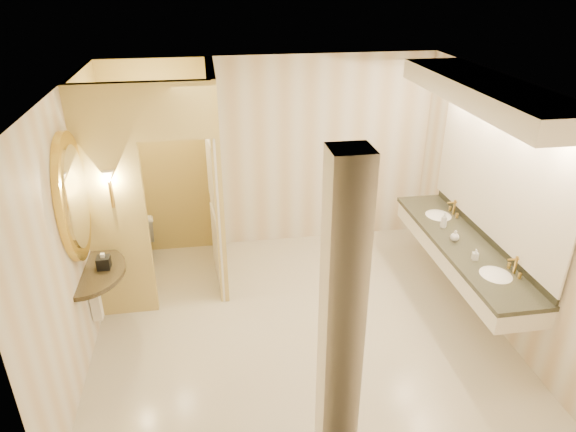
{
  "coord_description": "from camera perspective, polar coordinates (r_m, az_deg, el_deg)",
  "views": [
    {
      "loc": [
        -0.86,
        -4.77,
        3.73
      ],
      "look_at": [
        -0.07,
        0.2,
        1.26
      ],
      "focal_mm": 32.0,
      "sensor_mm": 36.0,
      "label": 1
    }
  ],
  "objects": [
    {
      "name": "soap_bottle_c",
      "position": [
        6.45,
        16.94,
        -0.42
      ],
      "size": [
        0.09,
        0.09,
        0.2
      ],
      "primitive_type": "imported",
      "rotation": [
        0.0,
        0.0,
        0.13
      ],
      "color": "#C6B28C",
      "rests_on": "vanity"
    },
    {
      "name": "wall_back",
      "position": [
        7.23,
        -1.74,
        6.86
      ],
      "size": [
        4.5,
        0.02,
        2.7
      ],
      "primitive_type": "cube",
      "color": "silver",
      "rests_on": "floor"
    },
    {
      "name": "toilet",
      "position": [
        7.41,
        -16.21,
        -1.93
      ],
      "size": [
        0.51,
        0.79,
        0.76
      ],
      "primitive_type": "imported",
      "rotation": [
        0.0,
        0.0,
        3.26
      ],
      "color": "white",
      "rests_on": "floor"
    },
    {
      "name": "pillar",
      "position": [
        3.9,
        5.95,
        -11.59
      ],
      "size": [
        0.29,
        0.29,
        2.7
      ],
      "primitive_type": "cube",
      "color": "white",
      "rests_on": "floor"
    },
    {
      "name": "console_shelf",
      "position": [
        5.55,
        -22.21,
        -1.46
      ],
      "size": [
        1.01,
        1.01,
        1.95
      ],
      "color": "black",
      "rests_on": "floor"
    },
    {
      "name": "wall_sconce",
      "position": [
        5.67,
        -19.32,
        3.96
      ],
      "size": [
        0.14,
        0.14,
        0.42
      ],
      "color": "#B68E3A",
      "rests_on": "toilet_closet"
    },
    {
      "name": "vanity",
      "position": [
        5.94,
        20.26,
        3.71
      ],
      "size": [
        0.75,
        2.8,
        2.09
      ],
      "color": "white",
      "rests_on": "floor"
    },
    {
      "name": "soap_bottle_b",
      "position": [
        6.19,
        18.06,
        -2.08
      ],
      "size": [
        0.13,
        0.13,
        0.13
      ],
      "primitive_type": "imported",
      "rotation": [
        0.0,
        0.0,
        0.4
      ],
      "color": "silver",
      "rests_on": "vanity"
    },
    {
      "name": "tissue_box",
      "position": [
        5.7,
        -19.8,
        -4.88
      ],
      "size": [
        0.13,
        0.13,
        0.13
      ],
      "primitive_type": "cube",
      "rotation": [
        0.0,
        0.0,
        0.0
      ],
      "color": "black",
      "rests_on": "console_shelf"
    },
    {
      "name": "wall_left",
      "position": [
        5.51,
        -22.7,
        -1.67
      ],
      "size": [
        0.02,
        4.0,
        2.7
      ],
      "primitive_type": "cube",
      "color": "silver",
      "rests_on": "floor"
    },
    {
      "name": "wall_right",
      "position": [
        6.17,
        22.08,
        1.4
      ],
      "size": [
        0.02,
        4.0,
        2.7
      ],
      "primitive_type": "cube",
      "color": "silver",
      "rests_on": "floor"
    },
    {
      "name": "soap_bottle_a",
      "position": [
        5.87,
        20.11,
        -4.04
      ],
      "size": [
        0.07,
        0.07,
        0.13
      ],
      "primitive_type": "imported",
      "rotation": [
        0.0,
        0.0,
        -0.16
      ],
      "color": "beige",
      "rests_on": "vanity"
    },
    {
      "name": "toilet_closet",
      "position": [
        6.21,
        -10.7,
        3.44
      ],
      "size": [
        1.5,
        1.55,
        2.7
      ],
      "color": "#F1D97E",
      "rests_on": "floor"
    },
    {
      "name": "wall_front",
      "position": [
        3.75,
        6.49,
        -13.45
      ],
      "size": [
        4.5,
        0.02,
        2.7
      ],
      "primitive_type": "cube",
      "color": "silver",
      "rests_on": "floor"
    },
    {
      "name": "floor",
      "position": [
        6.12,
        0.93,
        -11.48
      ],
      "size": [
        4.5,
        4.5,
        0.0
      ],
      "primitive_type": "plane",
      "color": "beige",
      "rests_on": "ground"
    },
    {
      "name": "ceiling",
      "position": [
        4.96,
        1.16,
        14.11
      ],
      "size": [
        4.5,
        4.5,
        0.0
      ],
      "primitive_type": "plane",
      "rotation": [
        3.14,
        0.0,
        0.0
      ],
      "color": "white",
      "rests_on": "wall_back"
    }
  ]
}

